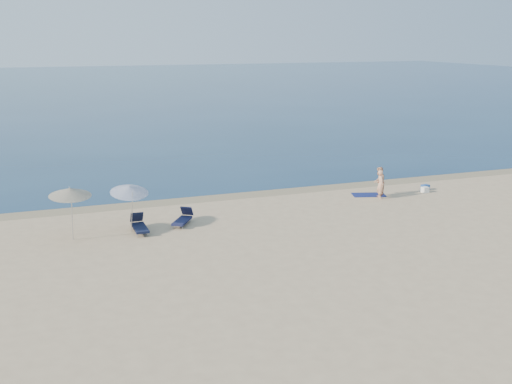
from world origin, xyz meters
TOP-DOWN VIEW (x-y plane):
  - sea at (0.00, 100.00)m, footprint 240.00×160.00m
  - wet_sand_strip at (0.00, 19.40)m, footprint 240.00×1.60m
  - person_left at (3.94, 16.00)m, footprint 0.52×0.66m
  - person_right at (4.13, 16.47)m, footprint 1.02×1.03m
  - beach_towel at (3.73, 16.88)m, footprint 2.05×1.51m
  - white_bag at (7.09, 16.29)m, footprint 0.40×0.36m
  - blue_cooler at (7.46, 16.78)m, footprint 0.49×0.39m
  - umbrella_near at (-10.07, 14.91)m, footprint 1.98×2.00m
  - umbrella_far at (-12.73, 14.44)m, footprint 2.10×2.12m
  - lounger_left at (-9.76, 14.46)m, footprint 0.60×1.81m
  - lounger_right at (-7.59, 14.92)m, footprint 1.39×1.74m

SIDE VIEW (x-z plane):
  - wet_sand_strip at x=0.00m, z-range 0.00..0.00m
  - sea at x=0.00m, z-range 0.00..0.01m
  - beach_towel at x=3.73m, z-range 0.00..0.03m
  - blue_cooler at x=7.46m, z-range 0.00..0.32m
  - white_bag at x=7.09m, z-range 0.00..0.32m
  - lounger_right at x=-7.59m, z-range -0.10..0.65m
  - lounger_left at x=-9.76m, z-range -0.11..0.69m
  - person_left at x=3.94m, z-range 0.00..1.61m
  - person_right at x=4.13m, z-range 0.00..1.68m
  - umbrella_near at x=-10.07m, z-range 0.78..3.10m
  - umbrella_far at x=-12.73m, z-range 0.92..3.40m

